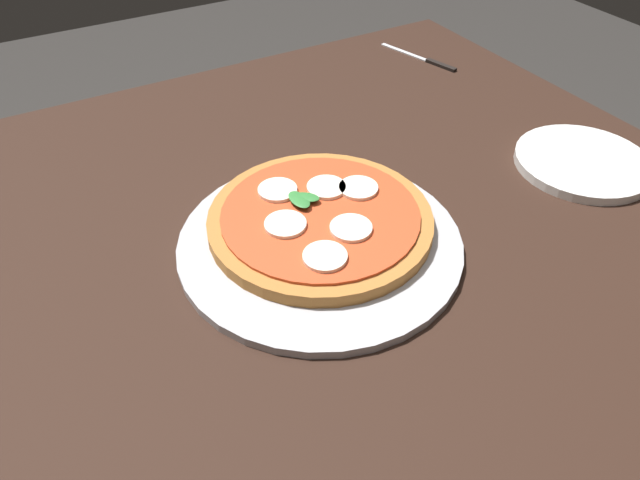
{
  "coord_description": "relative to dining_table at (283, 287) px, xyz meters",
  "views": [
    {
      "loc": [
        0.25,
        0.54,
        1.28
      ],
      "look_at": [
        -0.03,
        0.05,
        0.79
      ],
      "focal_mm": 32.91,
      "sensor_mm": 36.0,
      "label": 1
    }
  ],
  "objects": [
    {
      "name": "dining_table",
      "position": [
        0.0,
        0.0,
        0.0
      ],
      "size": [
        1.28,
        1.0,
        0.78
      ],
      "color": "black",
      "rests_on": "ground_plane"
    },
    {
      "name": "serving_tray",
      "position": [
        -0.03,
        0.05,
        0.11
      ],
      "size": [
        0.36,
        0.36,
        0.01
      ],
      "primitive_type": "cylinder",
      "color": "#B2B2B7",
      "rests_on": "dining_table"
    },
    {
      "name": "pizza",
      "position": [
        -0.05,
        0.03,
        0.13
      ],
      "size": [
        0.29,
        0.29,
        0.03
      ],
      "color": "#B27033",
      "rests_on": "serving_tray"
    },
    {
      "name": "plate_white",
      "position": [
        -0.47,
        0.09,
        0.11
      ],
      "size": [
        0.2,
        0.2,
        0.01
      ],
      "primitive_type": "cylinder",
      "color": "white",
      "rests_on": "dining_table"
    },
    {
      "name": "knife",
      "position": [
        -0.49,
        -0.32,
        0.11
      ],
      "size": [
        0.06,
        0.18,
        0.01
      ],
      "color": "black",
      "rests_on": "dining_table"
    }
  ]
}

